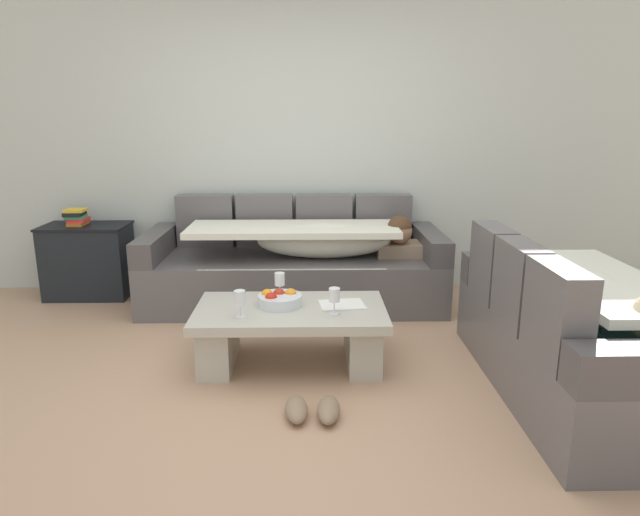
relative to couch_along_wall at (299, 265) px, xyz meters
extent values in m
plane|color=tan|center=(-0.03, -1.63, -0.33)|extent=(14.00, 14.00, 0.00)
cube|color=#BAC3BA|center=(-0.03, 0.52, 1.02)|extent=(9.00, 0.10, 2.70)
cube|color=#595556|center=(-0.04, -0.03, -0.12)|extent=(2.47, 0.92, 0.42)
cube|color=#595556|center=(-0.83, 0.35, 0.32)|extent=(0.50, 0.16, 0.46)
cube|color=#595556|center=(-0.31, 0.35, 0.32)|extent=(0.50, 0.16, 0.46)
cube|color=#595556|center=(0.22, 0.35, 0.32)|extent=(0.50, 0.16, 0.46)
cube|color=#595556|center=(0.75, 0.35, 0.32)|extent=(0.50, 0.16, 0.46)
cube|color=#474445|center=(-1.19, -0.03, 0.19)|extent=(0.18, 0.92, 0.20)
cube|color=#474445|center=(1.10, -0.03, 0.19)|extent=(0.18, 0.92, 0.20)
cube|color=gray|center=(0.83, -0.04, 0.15)|extent=(0.36, 0.28, 0.11)
sphere|color=#936B4C|center=(0.83, -0.08, 0.31)|extent=(0.21, 0.21, 0.21)
sphere|color=#4C331E|center=(0.83, -0.08, 0.34)|extent=(0.20, 0.20, 0.20)
ellipsoid|color=silver|center=(0.21, -0.08, 0.23)|extent=(1.10, 0.44, 0.28)
cube|color=silver|center=(-0.04, -0.10, 0.33)|extent=(1.70, 0.60, 0.05)
cube|color=silver|center=(-0.04, -0.47, -0.10)|extent=(1.44, 0.04, 0.38)
cube|color=#595556|center=(1.63, -1.62, -0.12)|extent=(0.92, 1.80, 0.42)
cube|color=#595556|center=(1.25, -2.10, 0.32)|extent=(0.16, 0.45, 0.46)
cube|color=#595556|center=(1.25, -1.62, 0.32)|extent=(0.16, 0.45, 0.46)
cube|color=#595556|center=(1.25, -1.15, 0.32)|extent=(0.16, 0.45, 0.46)
cube|color=#474445|center=(1.63, -0.82, 0.19)|extent=(0.92, 0.18, 0.20)
ellipsoid|color=silver|center=(1.68, -1.54, 0.23)|extent=(0.44, 0.88, 0.28)
cube|color=silver|center=(1.70, -1.62, 0.33)|extent=(0.60, 1.32, 0.05)
cube|color=#B3B0A2|center=(-0.03, -1.22, 0.02)|extent=(1.20, 0.68, 0.06)
cube|color=#B3B0A2|center=(-0.49, -1.22, -0.17)|extent=(0.20, 0.54, 0.32)
cube|color=#B3B0A2|center=(0.43, -1.22, -0.17)|extent=(0.20, 0.54, 0.32)
cylinder|color=silver|center=(-0.10, -1.18, 0.09)|extent=(0.28, 0.28, 0.07)
sphere|color=red|center=(-0.15, -1.23, 0.11)|extent=(0.08, 0.08, 0.08)
sphere|color=orange|center=(-0.18, -1.15, 0.11)|extent=(0.08, 0.08, 0.08)
sphere|color=#B52D1A|center=(-0.11, -1.14, 0.11)|extent=(0.08, 0.08, 0.08)
sphere|color=orange|center=(-0.03, -1.14, 0.11)|extent=(0.08, 0.08, 0.08)
cylinder|color=silver|center=(-0.33, -1.39, 0.05)|extent=(0.06, 0.06, 0.01)
cylinder|color=silver|center=(-0.33, -1.39, 0.09)|extent=(0.01, 0.01, 0.07)
cylinder|color=silver|center=(-0.33, -1.39, 0.17)|extent=(0.07, 0.07, 0.08)
cylinder|color=silver|center=(0.24, -1.35, 0.05)|extent=(0.06, 0.06, 0.01)
cylinder|color=silver|center=(0.24, -1.35, 0.09)|extent=(0.01, 0.01, 0.07)
cylinder|color=silver|center=(0.24, -1.35, 0.17)|extent=(0.07, 0.07, 0.08)
cylinder|color=silver|center=(-0.11, -1.01, 0.05)|extent=(0.06, 0.06, 0.01)
cylinder|color=silver|center=(-0.11, -1.01, 0.09)|extent=(0.01, 0.01, 0.07)
cylinder|color=silver|center=(-0.11, -1.01, 0.17)|extent=(0.07, 0.07, 0.08)
cube|color=white|center=(0.30, -1.19, 0.06)|extent=(0.31, 0.25, 0.01)
cube|color=black|center=(-1.85, 0.22, -0.02)|extent=(0.70, 0.42, 0.62)
cube|color=black|center=(-1.85, 0.22, 0.30)|extent=(0.72, 0.44, 0.02)
cube|color=#B76623|center=(-1.91, 0.23, 0.32)|extent=(0.13, 0.21, 0.03)
cube|color=red|center=(-1.90, 0.23, 0.36)|extent=(0.14, 0.19, 0.03)
cube|color=#338C59|center=(-1.92, 0.22, 0.38)|extent=(0.16, 0.19, 0.02)
cube|color=black|center=(-1.92, 0.21, 0.41)|extent=(0.16, 0.20, 0.03)
cube|color=gold|center=(-1.92, 0.21, 0.44)|extent=(0.17, 0.17, 0.02)
ellipsoid|color=#8C7259|center=(0.02, -1.89, -0.28)|extent=(0.14, 0.28, 0.09)
ellipsoid|color=#8C7259|center=(0.19, -1.90, -0.28)|extent=(0.14, 0.28, 0.09)
camera|label=1|loc=(0.09, -4.56, 1.22)|focal=31.38mm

